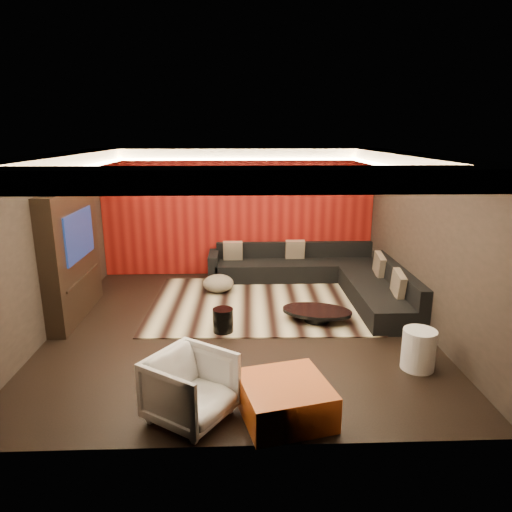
{
  "coord_description": "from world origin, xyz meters",
  "views": [
    {
      "loc": [
        0.01,
        -7.02,
        3.12
      ],
      "look_at": [
        0.3,
        0.6,
        1.05
      ],
      "focal_mm": 32.0,
      "sensor_mm": 36.0,
      "label": 1
    }
  ],
  "objects_px": {
    "sectional_sofa": "(323,276)",
    "armchair": "(191,388)",
    "orange_ottoman": "(285,400)",
    "coffee_table": "(317,315)",
    "drum_stool": "(223,320)",
    "white_side_table": "(419,349)"
  },
  "relations": [
    {
      "from": "drum_stool",
      "to": "sectional_sofa",
      "type": "bearing_deg",
      "value": 46.33
    },
    {
      "from": "orange_ottoman",
      "to": "sectional_sofa",
      "type": "bearing_deg",
      "value": 74.34
    },
    {
      "from": "orange_ottoman",
      "to": "sectional_sofa",
      "type": "height_order",
      "value": "sectional_sofa"
    },
    {
      "from": "white_side_table",
      "to": "drum_stool",
      "type": "bearing_deg",
      "value": 154.95
    },
    {
      "from": "orange_ottoman",
      "to": "armchair",
      "type": "xyz_separation_m",
      "value": [
        -1.05,
        0.0,
        0.17
      ]
    },
    {
      "from": "drum_stool",
      "to": "white_side_table",
      "type": "height_order",
      "value": "white_side_table"
    },
    {
      "from": "coffee_table",
      "to": "orange_ottoman",
      "type": "distance_m",
      "value": 2.78
    },
    {
      "from": "coffee_table",
      "to": "armchair",
      "type": "distance_m",
      "value": 3.25
    },
    {
      "from": "drum_stool",
      "to": "armchair",
      "type": "bearing_deg",
      "value": -97.05
    },
    {
      "from": "coffee_table",
      "to": "sectional_sofa",
      "type": "xyz_separation_m",
      "value": [
        0.41,
        1.71,
        0.14
      ]
    },
    {
      "from": "armchair",
      "to": "orange_ottoman",
      "type": "bearing_deg",
      "value": -55.54
    },
    {
      "from": "coffee_table",
      "to": "white_side_table",
      "type": "relative_size",
      "value": 2.1
    },
    {
      "from": "sectional_sofa",
      "to": "armchair",
      "type": "bearing_deg",
      "value": -117.54
    },
    {
      "from": "white_side_table",
      "to": "sectional_sofa",
      "type": "height_order",
      "value": "sectional_sofa"
    },
    {
      "from": "sectional_sofa",
      "to": "coffee_table",
      "type": "bearing_deg",
      "value": -103.63
    },
    {
      "from": "white_side_table",
      "to": "coffee_table",
      "type": "bearing_deg",
      "value": 124.13
    },
    {
      "from": "coffee_table",
      "to": "sectional_sofa",
      "type": "height_order",
      "value": "sectional_sofa"
    },
    {
      "from": "coffee_table",
      "to": "drum_stool",
      "type": "height_order",
      "value": "drum_stool"
    },
    {
      "from": "orange_ottoman",
      "to": "armchair",
      "type": "relative_size",
      "value": 1.12
    },
    {
      "from": "drum_stool",
      "to": "orange_ottoman",
      "type": "height_order",
      "value": "orange_ottoman"
    },
    {
      "from": "coffee_table",
      "to": "orange_ottoman",
      "type": "xyz_separation_m",
      "value": [
        -0.81,
        -2.65,
        0.09
      ]
    },
    {
      "from": "armchair",
      "to": "sectional_sofa",
      "type": "bearing_deg",
      "value": 6.92
    }
  ]
}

